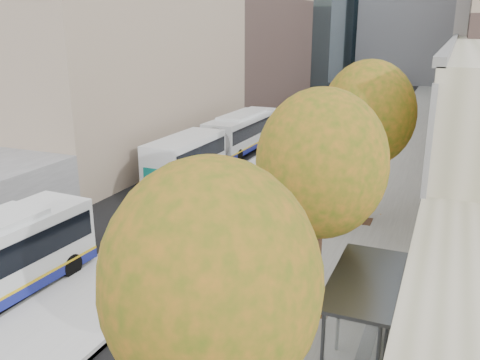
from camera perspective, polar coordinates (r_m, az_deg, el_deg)
The scene contains 8 objects.
bus_platform at distance 40.00m, azimuth 6.03°, elevation 3.24°, with size 4.25×150.00×0.15m, color silver.
sidewalk at distance 38.56m, azimuth 17.48°, elevation 1.98°, with size 4.75×150.00×0.08m, color slate.
bus_shelter at distance 15.15m, azimuth 14.53°, elevation -12.19°, with size 1.90×4.40×2.53m.
tree_b at distance 9.22m, azimuth -3.26°, elevation -11.46°, with size 4.00×4.00×6.97m.
tree_c at distance 16.24m, azimuth 9.15°, elevation 1.80°, with size 4.20×4.20×7.28m.
tree_d at distance 24.86m, azimuth 14.23°, elevation 7.21°, with size 4.40×4.40×7.60m.
bus_far at distance 36.53m, azimuth -2.10°, elevation 4.38°, with size 2.85×16.95×2.82m.
distant_car at distance 55.27m, azimuth 6.56°, elevation 7.53°, with size 1.39×3.45×1.17m, color silver.
Camera 1 is at (7.21, -2.28, 9.40)m, focal length 38.00 mm.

